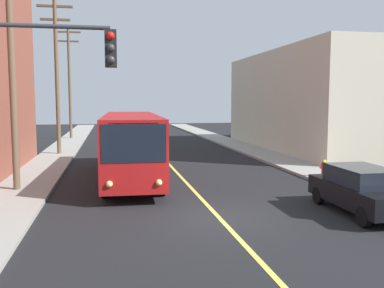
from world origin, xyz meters
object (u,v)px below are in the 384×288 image
object	(u,v)px
utility_pole_mid	(57,69)
parked_car_black	(361,189)
city_bus	(131,142)
utility_pole_near	(12,63)
traffic_signal_left_corner	(37,85)
utility_pole_far	(69,77)
fire_hydrant	(324,168)

from	to	relation	value
utility_pole_mid	parked_car_black	bearing A→B (deg)	-56.58
city_bus	parked_car_black	world-z (taller)	city_bus
parked_car_black	utility_pole_near	world-z (taller)	utility_pole_near
utility_pole_near	city_bus	bearing A→B (deg)	26.76
traffic_signal_left_corner	city_bus	bearing A→B (deg)	72.57
utility_pole_near	utility_pole_far	xyz separation A→B (m)	(0.01, 25.61, 0.82)
utility_pole_mid	traffic_signal_left_corner	size ratio (longest dim) A/B	1.81
city_bus	parked_car_black	distance (m)	11.17
utility_pole_near	utility_pole_far	world-z (taller)	utility_pole_far
utility_pole_far	traffic_signal_left_corner	xyz separation A→B (m)	(2.02, -32.39, -1.94)
city_bus	utility_pole_mid	xyz separation A→B (m)	(-4.63, 10.03, 4.27)
city_bus	utility_pole_mid	distance (m)	11.84
fire_hydrant	utility_pole_mid	bearing A→B (deg)	138.89
parked_car_black	fire_hydrant	xyz separation A→B (m)	(1.90, 6.10, -0.26)
utility_pole_mid	fire_hydrant	distance (m)	19.35
utility_pole_mid	utility_pole_far	world-z (taller)	utility_pole_far
utility_pole_far	traffic_signal_left_corner	distance (m)	32.52
city_bus	parked_car_black	size ratio (longest dim) A/B	2.76
city_bus	traffic_signal_left_corner	distance (m)	10.04
parked_car_black	traffic_signal_left_corner	bearing A→B (deg)	-174.45
parked_car_black	utility_pole_near	distance (m)	14.42
parked_car_black	utility_pole_far	world-z (taller)	utility_pole_far
fire_hydrant	utility_pole_near	bearing A→B (deg)	-178.70
utility_pole_mid	fire_hydrant	xyz separation A→B (m)	(13.97, -12.20, -5.50)
utility_pole_mid	traffic_signal_left_corner	bearing A→B (deg)	-84.93
traffic_signal_left_corner	utility_pole_near	bearing A→B (deg)	106.68
utility_pole_near	utility_pole_far	bearing A→B (deg)	89.98
utility_pole_near	utility_pole_mid	size ratio (longest dim) A/B	0.88
parked_car_black	fire_hydrant	distance (m)	6.39
fire_hydrant	utility_pole_far	bearing A→B (deg)	119.46
parked_car_black	utility_pole_mid	bearing A→B (deg)	123.42
utility_pole_far	fire_hydrant	world-z (taller)	utility_pole_far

